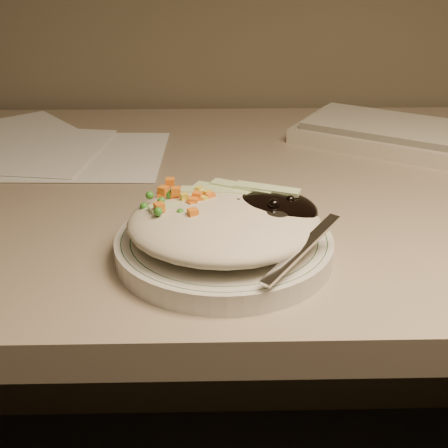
{
  "coord_description": "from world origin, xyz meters",
  "views": [
    {
      "loc": [
        -0.09,
        0.62,
        1.05
      ],
      "look_at": [
        -0.07,
        1.17,
        0.78
      ],
      "focal_mm": 50.0,
      "sensor_mm": 36.0,
      "label": 1
    }
  ],
  "objects": [
    {
      "name": "desk",
      "position": [
        0.0,
        1.38,
        0.54
      ],
      "size": [
        1.4,
        0.7,
        0.74
      ],
      "color": "gray",
      "rests_on": "ground"
    },
    {
      "name": "meal",
      "position": [
        -0.07,
        1.17,
        0.78
      ],
      "size": [
        0.21,
        0.19,
        0.05
      ],
      "color": "#C2B69D",
      "rests_on": "plate"
    },
    {
      "name": "plate_rim",
      "position": [
        -0.07,
        1.17,
        0.76
      ],
      "size": [
        0.21,
        0.21,
        0.0
      ],
      "color": "#144723",
      "rests_on": "plate"
    },
    {
      "name": "plate",
      "position": [
        -0.07,
        1.17,
        0.75
      ],
      "size": [
        0.22,
        0.22,
        0.02
      ],
      "primitive_type": "cylinder",
      "color": "silver",
      "rests_on": "desk"
    },
    {
      "name": "papers",
      "position": [
        -0.38,
        1.51,
        0.74
      ],
      "size": [
        0.47,
        0.35,
        0.0
      ],
      "color": "white",
      "rests_on": "desk"
    }
  ]
}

